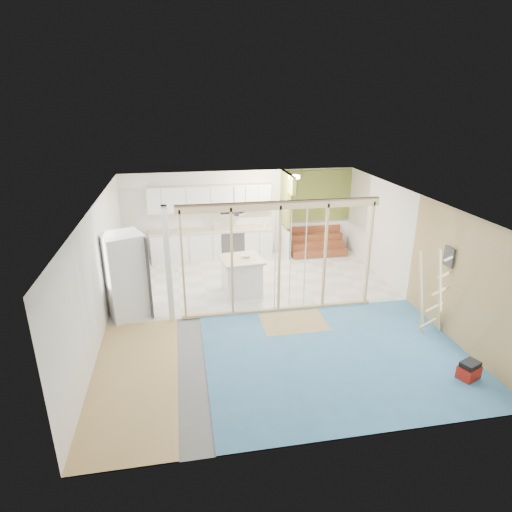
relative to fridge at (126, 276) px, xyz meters
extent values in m
cube|color=slate|center=(3.04, -0.45, -0.96)|extent=(7.00, 8.00, 0.01)
cube|color=white|center=(3.04, -0.45, 1.64)|extent=(7.00, 8.00, 0.01)
cube|color=white|center=(3.04, 3.55, 0.34)|extent=(7.00, 0.01, 2.60)
cube|color=white|center=(3.04, -4.45, 0.34)|extent=(7.00, 0.01, 2.60)
cube|color=white|center=(-0.46, -0.45, 0.34)|extent=(0.01, 8.00, 2.60)
cube|color=white|center=(6.54, -0.45, 0.34)|extent=(0.01, 8.00, 2.60)
cube|color=silver|center=(3.04, 1.55, -0.95)|extent=(7.00, 4.00, 0.02)
cube|color=#4B85B8|center=(4.04, -2.45, -0.95)|extent=(5.00, 4.00, 0.02)
cube|color=#D7B76E|center=(0.29, -2.45, -0.95)|extent=(1.50, 4.00, 0.02)
cube|color=tan|center=(3.54, -1.05, -0.94)|extent=(1.40, 1.00, 0.01)
cube|color=tan|center=(3.34, -0.45, 1.54)|extent=(4.40, 0.09, 0.18)
cube|color=tan|center=(3.34, -0.45, -0.91)|extent=(4.40, 0.09, 0.06)
cube|color=silver|center=(0.94, -0.45, 0.34)|extent=(0.12, 0.14, 2.60)
cube|color=tan|center=(1.24, -0.45, 0.34)|extent=(0.04, 0.09, 2.40)
cube|color=tan|center=(2.29, -0.45, 0.34)|extent=(0.04, 0.09, 2.40)
cube|color=tan|center=(3.34, -0.45, 0.34)|extent=(0.05, 0.09, 2.40)
cube|color=tan|center=(4.39, -0.45, 0.34)|extent=(0.04, 0.09, 2.40)
cube|color=tan|center=(5.44, -0.45, 0.34)|extent=(0.04, 0.09, 2.40)
cylinder|color=silver|center=(3.24, -0.48, 0.26)|extent=(0.02, 0.02, 2.35)
cylinder|color=silver|center=(3.94, -0.43, 0.26)|extent=(0.02, 0.02, 2.35)
cylinder|color=silver|center=(3.59, -0.45, 0.26)|extent=(0.02, 0.02, 2.35)
cube|color=white|center=(2.14, 3.25, -0.52)|extent=(3.60, 0.60, 0.88)
cube|color=#BFB395|center=(2.14, 3.25, -0.05)|extent=(3.66, 0.64, 0.05)
cube|color=white|center=(-0.16, 2.15, -0.52)|extent=(0.60, 1.60, 0.88)
cube|color=#BFB395|center=(-0.16, 2.15, -0.05)|extent=(0.64, 1.64, 0.05)
cube|color=white|center=(2.14, 3.37, 0.89)|extent=(3.60, 0.34, 0.75)
cube|color=silver|center=(2.74, 3.33, 0.59)|extent=(0.72, 0.38, 0.36)
cube|color=black|center=(2.74, 3.14, 0.59)|extent=(0.68, 0.02, 0.30)
cube|color=olive|center=(4.34, 3.10, 0.84)|extent=(0.10, 0.90, 1.60)
cube|color=white|center=(4.34, 3.10, -0.51)|extent=(0.10, 0.90, 0.90)
cube|color=olive|center=(4.34, 2.40, 1.39)|extent=(0.10, 0.50, 0.50)
cube|color=olive|center=(5.44, 3.52, 0.79)|extent=(2.20, 0.04, 1.60)
cube|color=white|center=(5.44, 3.52, -0.51)|extent=(2.20, 0.04, 0.90)
cube|color=brown|center=(5.39, 2.75, -0.86)|extent=(1.70, 0.26, 0.20)
cube|color=brown|center=(5.39, 3.01, -0.66)|extent=(1.70, 0.26, 0.20)
cube|color=brown|center=(5.39, 3.27, -0.46)|extent=(1.70, 0.26, 0.20)
cube|color=brown|center=(5.39, 3.53, -0.26)|extent=(1.70, 0.26, 0.20)
torus|color=black|center=(2.74, 1.45, 1.09)|extent=(0.52, 0.52, 0.02)
cylinder|color=black|center=(2.59, 1.45, 1.34)|extent=(0.01, 0.01, 0.50)
cylinder|color=black|center=(2.89, 1.45, 1.34)|extent=(0.01, 0.01, 0.50)
cylinder|color=#3D3D42|center=(2.64, 1.35, 0.94)|extent=(0.14, 0.14, 0.14)
cylinder|color=#3D3D42|center=(2.86, 1.55, 0.96)|extent=(0.12, 0.12, 0.12)
cube|color=tan|center=(6.52, -2.45, 0.34)|extent=(0.02, 4.00, 2.60)
cube|color=#3D3D42|center=(6.47, -1.85, 0.69)|extent=(0.04, 0.30, 0.40)
cylinder|color=#FFEABF|center=(4.44, 2.55, 1.58)|extent=(0.32, 0.32, 0.08)
cube|color=silver|center=(-0.01, 0.00, 0.00)|extent=(1.07, 1.06, 1.91)
cube|color=#3D3D42|center=(0.40, 0.00, 0.00)|extent=(0.32, 0.71, 1.87)
cube|color=silver|center=(2.66, 0.65, -0.52)|extent=(0.95, 0.95, 0.87)
cube|color=#BFB395|center=(2.66, 0.65, -0.04)|extent=(1.06, 1.06, 0.05)
imported|color=white|center=(2.79, 0.72, 0.02)|extent=(0.28, 0.28, 0.06)
imported|color=#A6A7B9|center=(2.24, 3.18, 0.12)|extent=(0.14, 0.14, 0.29)
imported|color=white|center=(3.74, 3.29, 0.08)|extent=(0.10, 0.10, 0.21)
cube|color=maroon|center=(6.04, -3.49, -0.83)|extent=(0.43, 0.38, 0.25)
cube|color=black|center=(6.04, -3.49, -0.66)|extent=(0.39, 0.34, 0.09)
cube|color=#D1BE80|center=(5.90, -1.98, 0.00)|extent=(0.44, 0.16, 1.88)
cube|color=#D1BE80|center=(6.31, -1.98, 0.00)|extent=(0.44, 0.16, 1.88)
cube|color=#D1BE80|center=(6.16, -1.98, -0.70)|extent=(0.44, 0.16, 0.12)
cube|color=#D1BE80|center=(6.23, -1.98, -0.34)|extent=(0.44, 0.16, 0.12)
cube|color=#D1BE80|center=(6.31, -1.98, 0.02)|extent=(0.44, 0.16, 0.12)
cube|color=#D1BE80|center=(6.38, -1.98, 0.38)|extent=(0.44, 0.16, 0.12)
cube|color=#D1BE80|center=(6.46, -1.98, 0.74)|extent=(0.44, 0.16, 0.12)
camera|label=1|loc=(1.28, -9.00, 3.68)|focal=30.00mm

